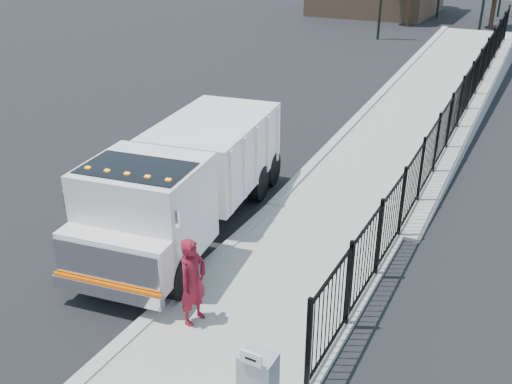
% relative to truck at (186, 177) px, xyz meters
% --- Properties ---
extents(ground, '(120.00, 120.00, 0.00)m').
position_rel_truck_xyz_m(ground, '(1.40, -1.90, -1.52)').
color(ground, black).
rests_on(ground, ground).
extents(sidewalk, '(3.55, 12.00, 0.12)m').
position_rel_truck_xyz_m(sidewalk, '(3.33, -3.90, -1.46)').
color(sidewalk, '#9E998E').
rests_on(sidewalk, ground).
extents(curb, '(0.30, 12.00, 0.16)m').
position_rel_truck_xyz_m(curb, '(1.40, -3.90, -1.44)').
color(curb, '#ADAAA3').
rests_on(curb, ground).
extents(ramp, '(3.95, 24.06, 3.19)m').
position_rel_truck_xyz_m(ramp, '(3.53, 14.10, -1.52)').
color(ramp, '#9E998E').
rests_on(ramp, ground).
extents(iron_fence, '(0.10, 28.00, 1.80)m').
position_rel_truck_xyz_m(iron_fence, '(4.95, 10.10, -0.62)').
color(iron_fence, black).
rests_on(iron_fence, ground).
extents(truck, '(3.57, 8.13, 2.69)m').
position_rel_truck_xyz_m(truck, '(0.00, 0.00, 0.00)').
color(truck, black).
rests_on(truck, ground).
extents(worker, '(0.53, 0.72, 1.82)m').
position_rel_truck_xyz_m(worker, '(2.26, -3.20, -0.49)').
color(worker, maroon).
rests_on(worker, sidewalk).
extents(arrow_sign, '(0.35, 0.04, 0.22)m').
position_rel_truck_xyz_m(arrow_sign, '(4.50, -5.04, -0.04)').
color(arrow_sign, white).
rests_on(arrow_sign, utility_cabinet).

